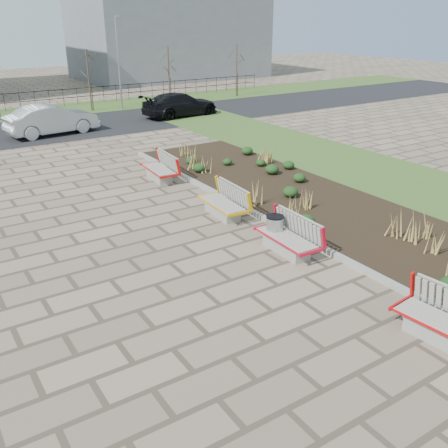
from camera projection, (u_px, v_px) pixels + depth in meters
ground at (242, 323)px, 10.69m from camera, size 120.00×120.00×0.00m
planting_bed at (305, 199)px, 17.68m from camera, size 4.50×18.00×0.10m
planting_curb at (252, 212)px, 16.50m from camera, size 0.16×18.00×0.15m
grass_verge_near at (394, 178)px, 20.08m from camera, size 5.00×38.00×0.04m
road at (15, 134)px, 27.68m from camera, size 80.00×7.00×0.02m
bench_a at (446, 321)px, 9.88m from camera, size 1.12×2.18×1.00m
bench_b at (287, 236)px, 13.67m from camera, size 0.97×2.13×1.00m
bench_c at (222, 202)px, 16.19m from camera, size 1.03×2.15×1.00m
bench_d at (159, 168)px, 19.78m from camera, size 1.05×2.16×1.00m
litter_bin at (275, 231)px, 14.18m from camera, size 0.49×0.49×0.86m
car_silver at (52, 120)px, 27.17m from camera, size 5.07×2.33×1.61m
car_black at (180, 104)px, 32.14m from camera, size 5.29×2.56×1.48m
tree_d at (89, 80)px, 33.39m from camera, size 1.40×1.40×4.00m
tree_e at (169, 75)px, 36.41m from camera, size 1.40×1.40×4.00m
tree_f at (237, 70)px, 39.43m from camera, size 1.40×1.40×4.00m
lamp_east at (119, 64)px, 33.62m from camera, size 0.24×0.60×6.00m
building_grey at (168, 26)px, 51.26m from camera, size 18.00×12.00×10.00m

